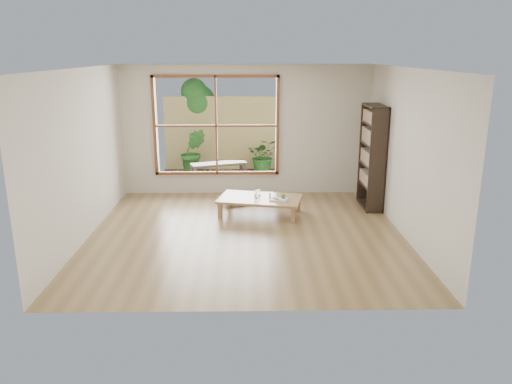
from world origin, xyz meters
The scene contains 15 objects.
ground centered at (0.00, 0.00, 0.00)m, with size 5.00×5.00×0.00m, color #99794C.
low_table centered at (0.24, 0.98, 0.28)m, with size 1.59×1.11×0.32m.
floor_cushion centered at (-0.23, 1.73, 0.04)m, with size 0.53×0.53×0.08m, color silver.
bookshelf centered at (2.33, 1.43, 0.96)m, with size 0.31×0.86×1.91m, color #30231A.
glass_tall centered at (0.18, 0.97, 0.38)m, with size 0.07×0.07×0.13m, color silver.
glass_mid centered at (0.44, 0.98, 0.37)m, with size 0.07×0.07×0.10m, color silver.
glass_short centered at (0.22, 1.17, 0.36)m, with size 0.07×0.07×0.09m, color silver.
glass_small centered at (0.21, 1.11, 0.36)m, with size 0.07×0.07×0.08m, color silver.
food_tray centered at (0.59, 0.83, 0.34)m, with size 0.34×0.27×0.10m.
deck centered at (-0.60, 3.56, 0.00)m, with size 2.80×2.00×0.05m, color #3B342B.
garden_bench centered at (-0.63, 3.44, 0.36)m, with size 1.29×0.75×0.39m.
bamboo_fence centered at (-0.60, 4.56, 0.90)m, with size 2.80×0.06×1.80m, color tan.
shrub_right centered at (0.41, 4.11, 0.44)m, with size 0.75×0.65×0.83m, color #316B27.
shrub_left centered at (-1.26, 4.03, 0.56)m, with size 0.59×0.48×1.07m, color #316B27.
garden_tree centered at (-1.28, 4.86, 1.63)m, with size 1.04×0.85×2.22m.
Camera 1 is at (0.03, -7.56, 2.83)m, focal length 35.00 mm.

